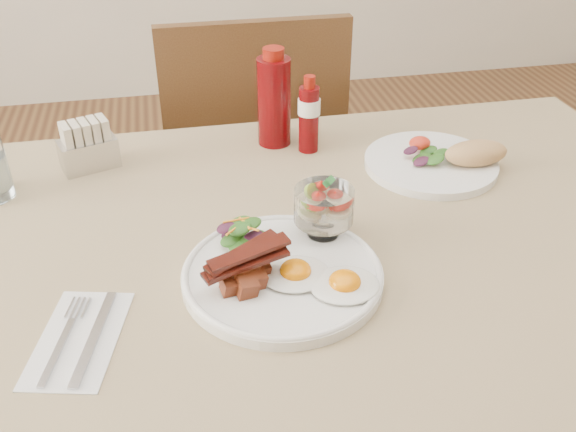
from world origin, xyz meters
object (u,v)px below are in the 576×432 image
Objects in this scene: fruit_cup at (324,206)px; hot_sauce_bottle at (309,115)px; table at (312,286)px; sugar_caddy at (88,148)px; chair_far at (252,166)px; second_plate at (441,160)px; ketchup_bottle at (274,100)px; main_plate at (282,276)px.

hot_sauce_bottle is at bearing 81.12° from fruit_cup.
sugar_caddy is (-0.34, 0.31, 0.13)m from table.
chair_far is 8.35× the size of sugar_caddy.
hot_sauce_bottle is (-0.22, 0.12, 0.06)m from second_plate.
fruit_cup is 0.35m from ketchup_bottle.
ketchup_bottle is at bearing -13.37° from sugar_caddy.
ketchup_bottle reaches higher than table.
second_plate is at bearing -59.87° from chair_far.
second_plate is 0.64m from sugar_caddy.
second_plate is at bearing -27.92° from hot_sauce_bottle.
second_plate is 0.33m from ketchup_bottle.
second_plate is (0.28, -0.48, 0.24)m from chair_far.
ketchup_bottle reaches higher than sugar_caddy.
chair_far is at bearing 27.26° from sugar_caddy.
second_plate is 1.70× the size of hot_sauce_bottle.
sugar_caddy is at bearing 168.43° from second_plate.
chair_far is 3.32× the size of main_plate.
ketchup_bottle is at bearing 149.96° from second_plate.
fruit_cup is (0.08, 0.08, 0.06)m from main_plate.
chair_far is 3.70× the size of second_plate.
main_plate is 1.49× the size of ketchup_bottle.
ketchup_bottle is at bearing 89.50° from table.
chair_far is at bearing 90.00° from table.
main_plate is at bearing -142.64° from second_plate.
chair_far is 0.79m from main_plate.
ketchup_bottle is at bearing -89.47° from chair_far.
table is 14.85× the size of fruit_cup.
sugar_caddy reaches higher than table.
chair_far is at bearing 120.13° from second_plate.
chair_far is 4.94× the size of ketchup_bottle.
ketchup_bottle is at bearing 142.65° from hot_sauce_bottle.
table is 0.15m from fruit_cup.
table is at bearing 52.74° from main_plate.
hot_sauce_bottle is 0.41m from sugar_caddy.
fruit_cup is 0.36× the size of second_plate.
chair_far is (0.00, 0.66, -0.14)m from table.
table is 0.48m from sugar_caddy.
table is at bearing -60.65° from sugar_caddy.
fruit_cup is (0.01, -0.67, 0.29)m from chair_far.
table is 0.38m from ketchup_bottle.
sugar_caddy is (-0.28, 0.39, 0.03)m from main_plate.
fruit_cup is at bearing 45.32° from main_plate.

